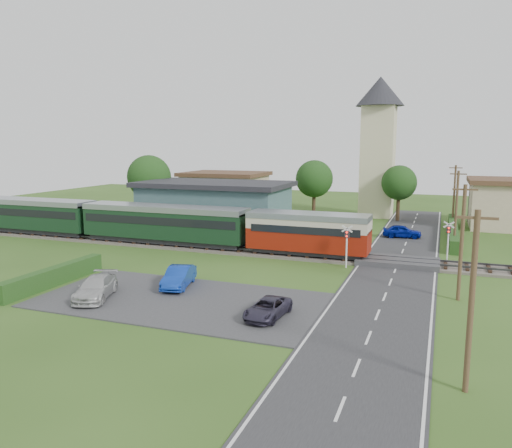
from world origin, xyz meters
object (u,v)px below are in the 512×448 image
(station_building, at_px, (214,206))
(pedestrian_near, at_px, (271,232))
(car_park_blue, at_px, (179,277))
(pedestrian_far, at_px, (148,225))
(equipment_hut, at_px, (120,218))
(car_on_road, at_px, (402,231))
(house_east, at_px, (509,203))
(train, at_px, (135,221))
(crossing_signal_near, at_px, (347,240))
(car_park_silver, at_px, (96,288))
(church_tower, at_px, (379,137))
(car_park_dark, at_px, (268,308))
(crossing_signal_far, at_px, (448,235))
(house_west, at_px, (225,192))

(station_building, bearing_deg, pedestrian_near, -33.18)
(car_park_blue, relative_size, pedestrian_far, 2.16)
(equipment_hut, relative_size, car_on_road, 0.68)
(equipment_hut, relative_size, house_east, 0.29)
(train, xyz_separation_m, car_park_blue, (11.14, -11.61, -1.43))
(crossing_signal_near, height_order, pedestrian_far, crossing_signal_near)
(car_park_silver, bearing_deg, pedestrian_near, 56.26)
(church_tower, bearing_deg, car_park_blue, -101.82)
(train, height_order, car_park_dark, train)
(pedestrian_near, bearing_deg, car_park_blue, 100.20)
(equipment_hut, xyz_separation_m, car_on_road, (27.40, 8.44, -1.06))
(pedestrian_near, bearing_deg, crossing_signal_far, -169.54)
(crossing_signal_near, xyz_separation_m, pedestrian_near, (-8.06, 5.95, -0.85))
(car_on_road, distance_m, pedestrian_near, 13.72)
(station_building, distance_m, car_park_dark, 28.18)
(car_on_road, height_order, pedestrian_near, pedestrian_near)
(train, relative_size, house_east, 4.91)
(house_west, height_order, house_east, same)
(church_tower, relative_size, pedestrian_far, 9.41)
(equipment_hut, relative_size, pedestrian_near, 1.52)
(house_west, distance_m, car_park_dark, 42.84)
(equipment_hut, relative_size, station_building, 0.16)
(crossing_signal_far, xyz_separation_m, car_on_road, (-4.20, 9.25, -1.45))
(car_on_road, relative_size, car_park_dark, 1.03)
(house_east, height_order, car_park_silver, house_east)
(station_building, height_order, church_tower, church_tower)
(station_building, distance_m, car_on_road, 19.68)
(church_tower, distance_m, pedestrian_far, 31.65)
(equipment_hut, bearing_deg, car_park_dark, -39.09)
(car_on_road, relative_size, car_park_silver, 0.85)
(house_west, xyz_separation_m, car_on_road, (24.40, -11.36, -2.10))
(station_building, relative_size, house_east, 1.82)
(pedestrian_near, bearing_deg, car_park_silver, 90.87)
(car_park_blue, bearing_deg, house_west, 96.12)
(car_park_dark, bearing_deg, car_park_blue, 159.61)
(car_park_blue, xyz_separation_m, pedestrian_near, (1.21, 15.15, 0.54))
(equipment_hut, distance_m, church_tower, 33.48)
(equipment_hut, relative_size, train, 0.06)
(station_building, relative_size, church_tower, 0.91)
(crossing_signal_far, height_order, pedestrian_far, crossing_signal_far)
(house_west, xyz_separation_m, house_east, (35.00, -1.00, 0.00))
(train, height_order, pedestrian_near, train)
(car_park_dark, bearing_deg, station_building, 125.91)
(equipment_hut, height_order, house_east, house_east)
(crossing_signal_near, distance_m, pedestrian_far, 21.26)
(station_building, height_order, car_park_silver, station_building)
(station_building, relative_size, pedestrian_near, 9.55)
(pedestrian_far, bearing_deg, house_west, 0.89)
(church_tower, distance_m, crossing_signal_far, 26.39)
(house_east, xyz_separation_m, pedestrian_far, (-34.27, -19.50, -1.41))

